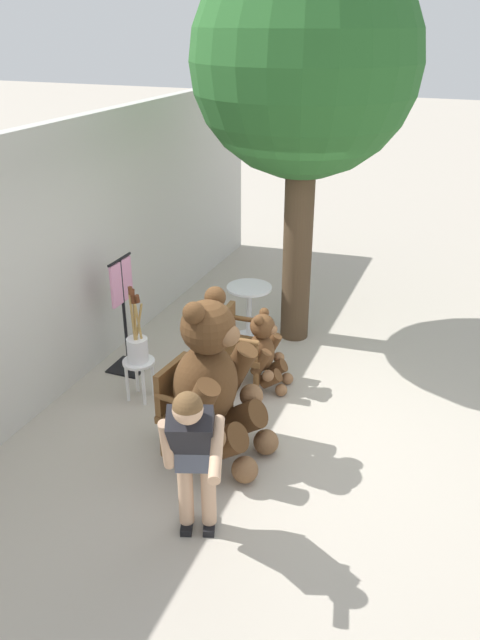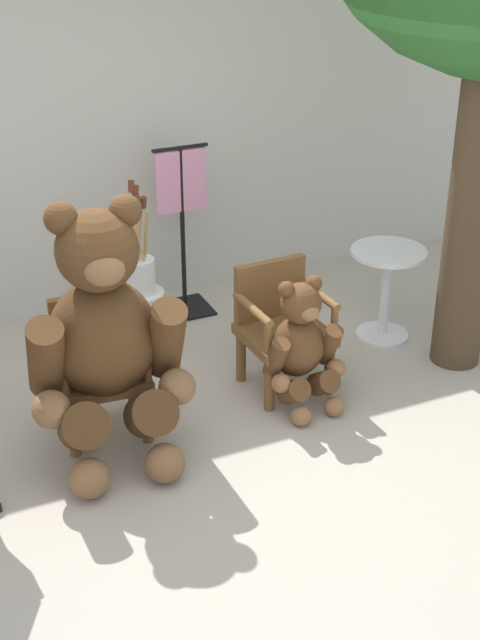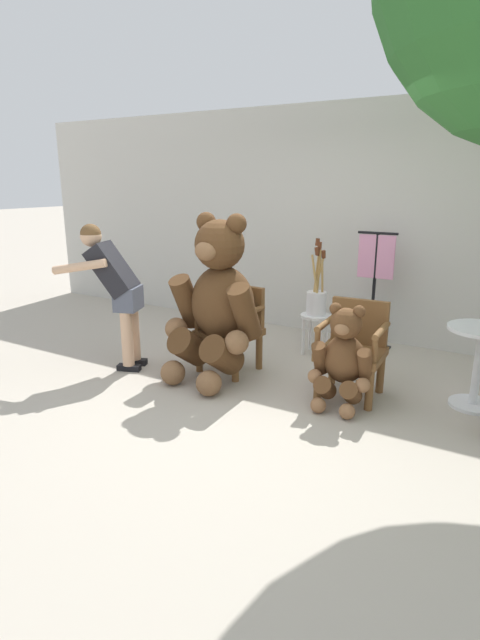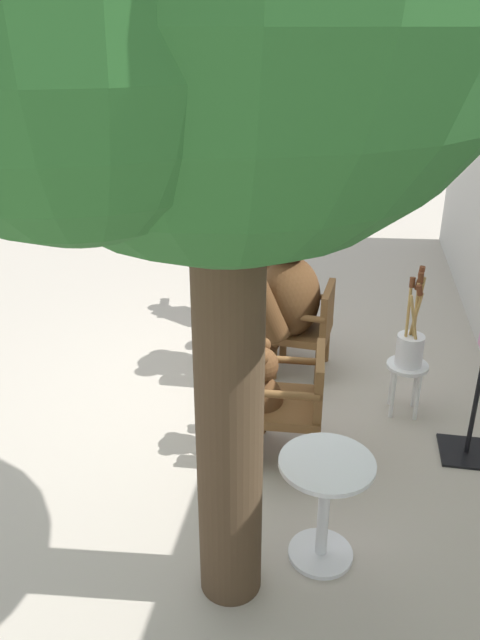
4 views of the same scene
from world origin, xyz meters
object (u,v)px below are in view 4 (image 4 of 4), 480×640
Objects in this scene: wooden_chair_right at (295,400)px; round_side_table at (324,499)px; teddy_bear_large at (280,291)px; white_stool at (406,375)px; person_visitor at (264,242)px; wooden_chair_left at (308,326)px; brush_bucket at (410,343)px; teddy_bear_small at (256,399)px.

wooden_chair_right is 1.19× the size of round_side_table.
white_stool is (0.58, 1.13, -0.44)m from teddy_bear_large.
person_visitor is at bearing -166.38° from wooden_chair_right.
brush_bucket reaches higher than wooden_chair_left.
teddy_bear_large reaches higher than white_stool.
teddy_bear_large reaches higher than round_side_table.
wooden_chair_right is 1.87× the size of white_stool.
wooden_chair_right is at bearing -50.45° from brush_bucket.
wooden_chair_left is at bearing -179.99° from wooden_chair_right.
person_visitor is 3.48m from round_side_table.
round_side_table is at bearing 14.99° from wooden_chair_right.
brush_bucket is (-0.71, 0.86, 0.19)m from wooden_chair_right.
wooden_chair_left is 1.31m from teddy_bear_small.
person_visitor reaches higher than brush_bucket.
teddy_bear_small is (1.28, -0.29, -0.02)m from wooden_chair_left.
person_visitor is 3.25× the size of white_stool.
person_visitor reaches higher than wooden_chair_right.
white_stool is at bearing 161.13° from round_side_table.
wooden_chair_left is 1.87× the size of white_stool.
teddy_bear_small reaches higher than wooden_chair_right.
teddy_bear_small is 1.97× the size of white_stool.
white_stool is at bearing 62.80° from teddy_bear_large.
brush_bucket reaches higher than wooden_chair_right.
round_side_table is (1.01, 0.27, -0.01)m from wooden_chair_right.
teddy_bear_large is at bearing -92.93° from wooden_chair_left.
round_side_table is at bearing 14.04° from person_visitor.
teddy_bear_small is (1.29, -0.02, -0.35)m from teddy_bear_large.
wooden_chair_right is 1.12m from white_stool.
person_visitor is at bearing -173.30° from teddy_bear_small.
white_stool is at bearing 129.59° from wooden_chair_right.
brush_bucket is at bearing 161.12° from round_side_table.
teddy_bear_small is 1.37m from brush_bucket.
teddy_bear_large reaches higher than brush_bucket.
teddy_bear_small is at bearing -58.11° from white_stool.
white_stool is (0.57, 0.86, -0.11)m from wooden_chair_left.
teddy_bear_large is 1.28m from brush_bucket.
person_visitor is 2.07× the size of round_side_table.
brush_bucket is 1.83m from round_side_table.
round_side_table is at bearing 29.15° from teddy_bear_small.
teddy_bear_large is at bearing 15.89° from person_visitor.
teddy_bear_large reaches higher than wooden_chair_left.
person_visitor reaches higher than wooden_chair_left.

